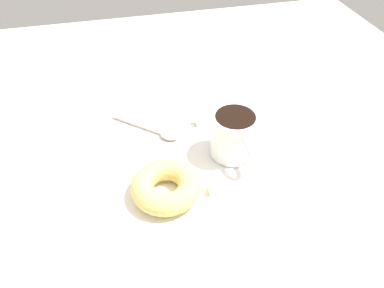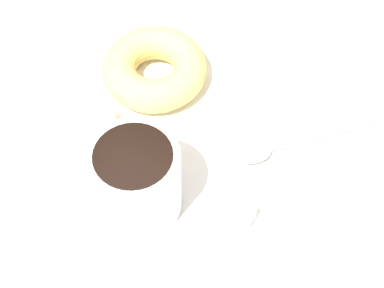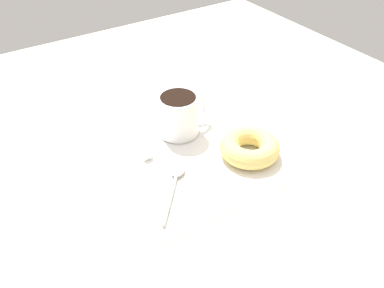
% 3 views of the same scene
% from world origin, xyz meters
% --- Properties ---
extents(ground_plane, '(1.20, 1.20, 0.02)m').
position_xyz_m(ground_plane, '(0.00, 0.00, -0.01)').
color(ground_plane, beige).
extents(napkin, '(0.32, 0.32, 0.00)m').
position_xyz_m(napkin, '(-0.00, 0.01, 0.00)').
color(napkin, white).
rests_on(napkin, ground_plane).
extents(coffee_cup, '(0.11, 0.08, 0.08)m').
position_xyz_m(coffee_cup, '(-0.02, -0.06, 0.04)').
color(coffee_cup, white).
rests_on(coffee_cup, napkin).
extents(donut, '(0.11, 0.11, 0.03)m').
position_xyz_m(donut, '(-0.09, 0.07, 0.02)').
color(donut, '#E5C66B').
rests_on(donut, napkin).
extents(spoon, '(0.11, 0.12, 0.01)m').
position_xyz_m(spoon, '(0.06, 0.06, 0.01)').
color(spoon, '#B7B2A8').
rests_on(spoon, napkin).
extents(sugar_cube, '(0.02, 0.02, 0.02)m').
position_xyz_m(sugar_cube, '(0.07, -0.02, 0.01)').
color(sugar_cube, white).
rests_on(sugar_cube, napkin).
extents(sugar_cube_extra, '(0.02, 0.02, 0.02)m').
position_xyz_m(sugar_cube_extra, '(-0.10, 0.00, 0.01)').
color(sugar_cube_extra, white).
rests_on(sugar_cube_extra, napkin).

